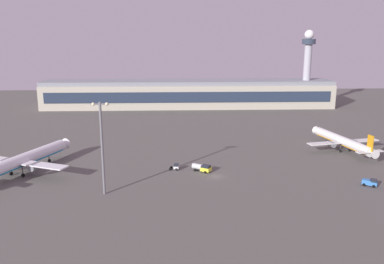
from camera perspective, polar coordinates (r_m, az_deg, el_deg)
ground_plane at (r=128.67m, az=3.33°, el=-6.24°), size 416.00×416.00×0.00m
terminal_building at (r=248.98m, az=-0.53°, el=5.36°), size 174.64×22.40×16.40m
control_tower at (r=257.35m, az=15.88°, el=9.21°), size 8.00×8.00×46.13m
airplane_terminal_side at (r=140.17m, az=-22.87°, el=-3.78°), size 33.45×42.38×11.43m
airplane_far_stand at (r=165.79m, az=20.38°, el=-1.23°), size 29.32×37.42×9.68m
fuel_truck at (r=132.54m, az=1.43°, el=-4.99°), size 6.47×5.09×2.35m
pushback_tug at (r=134.27m, az=-2.28°, el=-4.89°), size 3.32×2.26×2.05m
cargo_loader at (r=131.11m, az=23.68°, el=-6.47°), size 4.55×3.85×2.25m
apron_light_west at (r=112.96m, az=-12.51°, el=-1.46°), size 4.80×0.90×26.05m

